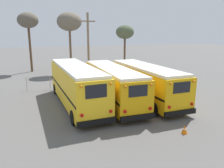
# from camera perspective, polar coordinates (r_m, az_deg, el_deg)

# --- Properties ---
(ground_plane) EXTENTS (160.00, 160.00, 0.00)m
(ground_plane) POSITION_cam_1_polar(r_m,az_deg,el_deg) (18.72, 0.25, -4.99)
(ground_plane) COLOR #5B5956
(school_bus_0) EXTENTS (3.00, 10.79, 3.29)m
(school_bus_0) POSITION_cam_1_polar(r_m,az_deg,el_deg) (18.08, -9.38, 0.04)
(school_bus_0) COLOR yellow
(school_bus_0) RESTS_ON ground
(school_bus_1) EXTENTS (2.59, 10.13, 3.07)m
(school_bus_1) POSITION_cam_1_polar(r_m,az_deg,el_deg) (18.38, 0.11, 0.12)
(school_bus_1) COLOR #E5A00C
(school_bus_1) RESTS_ON ground
(school_bus_2) EXTENTS (2.73, 10.03, 3.07)m
(school_bus_2) POSITION_cam_1_polar(r_m,az_deg,el_deg) (19.37, 8.70, 0.63)
(school_bus_2) COLOR #EAAA0F
(school_bus_2) RESTS_ON ground
(utility_pole) EXTENTS (1.80, 0.26, 8.14)m
(utility_pole) POSITION_cam_1_polar(r_m,az_deg,el_deg) (26.70, -6.20, 9.76)
(utility_pole) COLOR #75604C
(utility_pole) RESTS_ON ground
(bare_tree_0) EXTENTS (3.54, 3.54, 8.72)m
(bare_tree_0) POSITION_cam_1_polar(r_m,az_deg,el_deg) (33.07, -11.09, 15.56)
(bare_tree_0) COLOR brown
(bare_tree_0) RESTS_ON ground
(bare_tree_1) EXTENTS (3.02, 3.02, 8.76)m
(bare_tree_1) POSITION_cam_1_polar(r_m,az_deg,el_deg) (35.50, -21.11, 15.03)
(bare_tree_1) COLOR brown
(bare_tree_1) RESTS_ON ground
(bare_tree_2) EXTENTS (2.53, 2.53, 6.89)m
(bare_tree_2) POSITION_cam_1_polar(r_m,az_deg,el_deg) (31.27, 3.38, 13.21)
(bare_tree_2) COLOR brown
(bare_tree_2) RESTS_ON ground
(fence_line) EXTENTS (14.04, 0.06, 1.42)m
(fence_line) POSITION_cam_1_polar(r_m,az_deg,el_deg) (24.76, -5.12, 1.83)
(fence_line) COLOR #939399
(fence_line) RESTS_ON ground
(traffic_cone) EXTENTS (0.36, 0.36, 0.52)m
(traffic_cone) POSITION_cam_1_polar(r_m,az_deg,el_deg) (13.94, 18.43, -11.18)
(traffic_cone) COLOR orange
(traffic_cone) RESTS_ON ground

